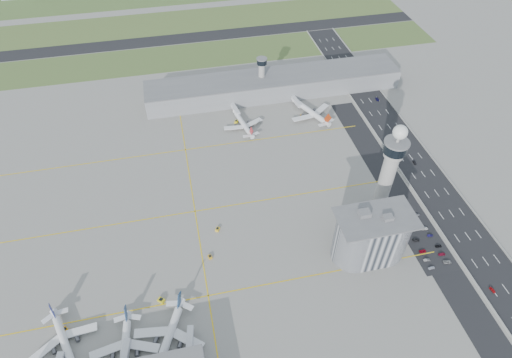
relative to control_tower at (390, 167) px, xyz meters
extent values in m
plane|color=gray|center=(-72.00, -8.00, -35.04)|extent=(1000.00, 1000.00, 0.00)
cube|color=#4E642F|center=(-92.00, 217.00, -35.00)|extent=(480.00, 50.00, 0.08)
cube|color=#4B5F2D|center=(-92.00, 292.00, -35.00)|extent=(480.00, 60.00, 0.08)
cube|color=black|center=(-92.00, 254.00, -34.98)|extent=(480.00, 22.00, 0.10)
cube|color=black|center=(43.00, -8.00, -34.99)|extent=(28.00, 500.00, 0.10)
cube|color=#9E9E99|center=(29.00, -8.00, -34.44)|extent=(0.60, 500.00, 1.20)
cube|color=#9E9E99|center=(57.00, -8.00, -34.44)|extent=(0.60, 500.00, 1.20)
cube|color=black|center=(18.00, -18.00, -35.00)|extent=(18.00, 260.00, 0.08)
cube|color=black|center=(16.00, -30.00, -34.99)|extent=(20.00, 44.00, 0.10)
cube|color=yellow|center=(-112.00, -38.00, -35.04)|extent=(260.00, 0.60, 0.01)
cube|color=yellow|center=(-112.00, 22.00, -35.04)|extent=(260.00, 0.60, 0.01)
cube|color=yellow|center=(-112.00, 82.00, -35.04)|extent=(260.00, 0.60, 0.01)
cube|color=yellow|center=(-112.00, 22.00, -35.04)|extent=(0.60, 260.00, 0.01)
cylinder|color=#ADAAA5|center=(0.00, 0.00, -11.04)|extent=(8.40, 8.40, 48.00)
cylinder|color=#ADAAA5|center=(0.00, 0.00, 10.96)|extent=(11.00, 11.00, 4.00)
cylinder|color=black|center=(0.00, 0.00, 14.96)|extent=(13.00, 13.00, 6.00)
cylinder|color=slate|center=(0.00, 0.00, 18.46)|extent=(14.00, 14.00, 1.00)
cylinder|color=#ADAAA5|center=(0.00, 0.00, 20.96)|extent=(1.60, 1.60, 5.00)
sphere|color=white|center=(0.00, 0.00, 25.46)|extent=(8.00, 8.00, 8.00)
cylinder|color=#ADAAA5|center=(-42.00, 142.00, -21.04)|extent=(5.00, 5.00, 28.00)
cylinder|color=black|center=(-42.00, 142.00, -6.04)|extent=(8.00, 8.00, 4.00)
cylinder|color=slate|center=(-42.00, 142.00, -3.54)|extent=(8.60, 8.60, 0.80)
cube|color=#B2B2B7|center=(-20.00, -30.00, -20.04)|extent=(18.00, 24.00, 30.00)
cylinder|color=#B2B2B7|center=(-29.00, -30.00, -20.04)|extent=(24.00, 24.00, 30.00)
cylinder|color=#B2B2B7|center=(-11.00, -30.00, -20.04)|extent=(24.00, 24.00, 30.00)
cube|color=slate|center=(-20.00, -30.00, -4.64)|extent=(42.00, 24.00, 0.80)
cube|color=slate|center=(-26.00, -27.00, -3.04)|extent=(6.00, 5.00, 3.00)
cube|color=slate|center=(-15.00, -32.00, -3.34)|extent=(5.00, 4.00, 2.40)
cube|color=gray|center=(-32.00, 140.00, -27.54)|extent=(210.00, 32.00, 15.00)
cube|color=slate|center=(-32.00, 140.00, -19.64)|extent=(210.00, 32.00, 0.80)
imported|color=silver|center=(10.81, -47.74, -34.39)|extent=(3.92, 1.86, 1.29)
imported|color=gray|center=(10.81, -42.45, -34.42)|extent=(3.85, 1.60, 1.24)
imported|color=#AB091E|center=(11.48, -36.44, -34.47)|extent=(4.17, 2.01, 1.15)
imported|color=black|center=(11.66, -28.34, -34.43)|extent=(4.35, 2.10, 1.22)
imported|color=#162D4D|center=(11.21, -19.62, -34.47)|extent=(3.49, 1.77, 1.14)
imported|color=white|center=(10.99, -12.64, -34.45)|extent=(3.70, 1.53, 1.19)
imported|color=#9E9E9E|center=(21.39, -46.15, -34.41)|extent=(4.83, 2.77, 1.27)
imported|color=maroon|center=(21.13, -40.66, -34.45)|extent=(4.15, 1.81, 1.19)
imported|color=black|center=(22.11, -35.12, -34.41)|extent=(3.80, 1.79, 1.26)
imported|color=#161148|center=(21.27, -27.00, -34.46)|extent=(3.57, 1.35, 1.16)
imported|color=white|center=(20.66, -21.50, -34.44)|extent=(4.53, 2.57, 1.19)
imported|color=gray|center=(21.42, -10.68, -34.48)|extent=(4.07, 2.09, 1.13)
imported|color=#A40D11|center=(35.48, -67.24, -34.41)|extent=(2.08, 3.89, 1.26)
imported|color=black|center=(42.27, 33.39, -34.41)|extent=(1.68, 3.95, 1.27)
imported|color=#120E49|center=(48.96, 111.19, -34.40)|extent=(2.48, 4.75, 1.27)
imported|color=slate|center=(35.38, 171.46, -34.48)|extent=(1.42, 3.35, 1.13)
camera|label=1|loc=(-112.45, -157.03, 166.08)|focal=30.00mm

